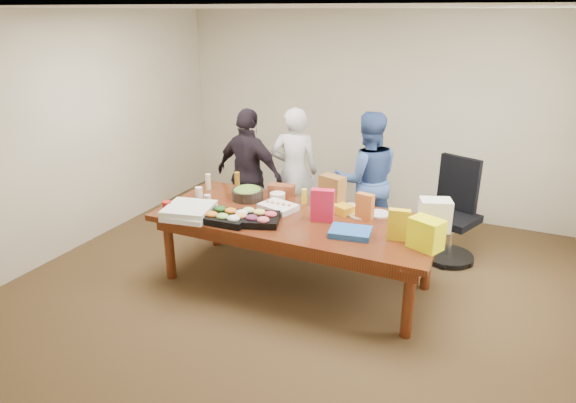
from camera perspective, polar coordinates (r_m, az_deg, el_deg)
The scene contains 36 objects.
floor at distance 5.38m, azimuth 0.87°, elevation -9.21°, with size 5.50×5.00×0.02m, color #47301E.
ceiling at distance 4.66m, azimuth 1.07°, elevation 21.16°, with size 5.50×5.00×0.02m, color white.
wall_back at distance 7.15m, azimuth 9.19°, elevation 9.80°, with size 5.50×0.04×2.70m, color beige.
wall_front at distance 2.90m, azimuth -19.60°, elevation -7.85°, with size 5.50×0.04×2.70m, color beige.
wall_left at distance 6.43m, azimuth -22.29°, elevation 7.31°, with size 0.04×5.00×2.70m, color beige.
conference_table at distance 5.20m, azimuth 0.90°, elevation -5.53°, with size 2.80×1.20×0.75m, color #4C1C0F.
office_chair at distance 5.89m, azimuth 18.11°, elevation -1.41°, with size 0.57×0.57×1.12m, color black.
person_center at distance 6.26m, azimuth 0.73°, elevation 3.36°, with size 0.59×0.38×1.61m, color silver.
person_right at distance 6.00m, azimuth 8.86°, elevation 2.39°, with size 0.79×0.61×1.62m, color #35518F.
person_left at distance 6.16m, azimuth -4.39°, elevation 3.01°, with size 0.94×0.39×1.61m, color black.
veggie_tray at distance 4.96m, azimuth -6.91°, elevation -1.85°, with size 0.45×0.35×0.07m, color black.
fruit_tray at distance 4.90m, azimuth -3.65°, elevation -2.01°, with size 0.44×0.35×0.07m, color black.
sheet_cake at distance 5.20m, azimuth -1.12°, elevation -0.64°, with size 0.35×0.27×0.06m, color white.
salad_bowl at distance 5.51m, azimuth -4.59°, elevation 0.83°, with size 0.34×0.34×0.11m, color black.
chip_bag_blue at distance 4.66m, azimuth 7.03°, elevation -3.45°, with size 0.37×0.28×0.06m, color #2358AF.
chip_bag_red at distance 4.89m, azimuth 3.91°, elevation -0.44°, with size 0.22×0.09×0.32m, color red.
chip_bag_yellow at distance 4.60m, azimuth 12.37°, elevation -2.58°, with size 0.19×0.08×0.29m, color yellow.
chip_bag_orange at distance 4.98m, azimuth 8.65°, elevation -0.58°, with size 0.17×0.08×0.27m, color #C66728.
mayo_jar at distance 5.40m, azimuth 4.33°, elevation 0.56°, with size 0.09×0.09×0.14m, color silver.
mustard_bottle at distance 5.34m, azimuth 1.85°, elevation 0.57°, with size 0.06×0.06×0.17m, color yellow.
dressing_bottle at distance 5.85m, azimuth -5.76°, elevation 2.41°, with size 0.06×0.06×0.19m, color olive.
ranch_bottle at distance 5.84m, azimuth -8.99°, elevation 2.19°, with size 0.06×0.06×0.19m, color beige.
banana_bunch at distance 5.16m, azimuth 5.98°, elevation -0.77°, with size 0.25×0.15×0.08m, color gold.
bread_loaf at distance 5.62m, azimuth -0.74°, elevation 1.35°, with size 0.29×0.13×0.12m, color brown.
kraft_bag at distance 5.26m, azimuth 5.00°, elevation 1.15°, with size 0.26×0.15×0.33m, color brown.
red_cup at distance 5.27m, azimuth -13.49°, elevation -0.60°, with size 0.09×0.09×0.12m, color #AF1D14.
clear_cup_a at distance 5.43m, azimuth -9.07°, elevation 0.25°, with size 0.07×0.07×0.10m, color silver.
clear_cup_b at distance 5.64m, azimuth -10.01°, elevation 1.06°, with size 0.08×0.08×0.11m, color white.
pizza_box_lower at distance 5.13m, azimuth -11.02°, elevation -1.38°, with size 0.45×0.45×0.05m, color silver.
pizza_box_upper at distance 5.13m, azimuth -11.10°, elevation -0.77°, with size 0.45×0.45×0.05m, color silver.
plate_a at distance 5.13m, azimuth 8.24°, elevation -1.43°, with size 0.27×0.27×0.02m, color beige.
plate_b at distance 5.18m, azimuth 10.19°, elevation -1.36°, with size 0.23×0.23×0.01m, color silver.
dip_bowl_a at distance 5.23m, azimuth 7.10°, elevation -0.68°, with size 0.15×0.15×0.06m, color beige.
dip_bowl_b at distance 5.50m, azimuth -1.19°, elevation 0.63°, with size 0.17×0.17×0.07m, color white.
grocery_bag_white at distance 4.88m, azimuth 16.22°, elevation -1.46°, with size 0.28×0.20×0.30m, color white.
grocery_bag_yellow at distance 4.49m, azimuth 15.31°, elevation -3.53°, with size 0.27×0.19×0.27m, color #F6F406.
Camera 1 is at (1.87, -4.27, 2.68)m, focal length 31.53 mm.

